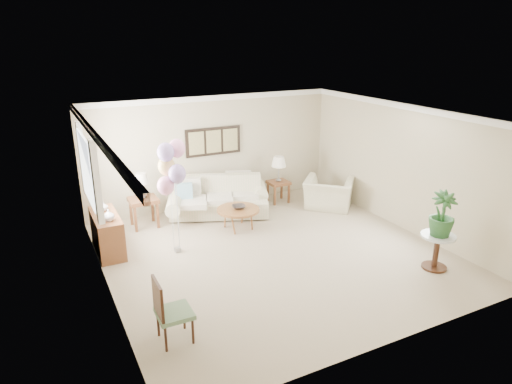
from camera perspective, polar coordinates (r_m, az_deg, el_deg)
ground_plane at (r=8.65m, az=2.35°, el=-7.67°), size 6.00×6.00×0.00m
room_shell at (r=8.08m, az=1.50°, el=2.80°), size 6.04×6.04×2.60m
wall_art_triptych at (r=10.67m, az=-5.35°, el=6.32°), size 1.35×0.06×0.65m
sofa at (r=10.35m, az=-4.75°, el=-1.00°), size 2.69×1.65×0.88m
end_table_left at (r=9.90m, az=-13.91°, el=-1.34°), size 0.58×0.53×0.64m
end_table_right at (r=11.08m, az=2.81°, el=0.93°), size 0.49×0.44×0.53m
lamp_left at (r=9.73m, az=-14.15°, el=1.56°), size 0.31×0.31×0.55m
lamp_right at (r=10.92m, az=2.86°, el=3.71°), size 0.35×0.35×0.62m
coffee_table at (r=9.54m, az=-2.24°, el=-2.29°), size 0.89×0.89×0.45m
decor_bowl at (r=9.52m, az=-2.18°, el=-1.88°), size 0.35×0.35×0.07m
armchair at (r=10.85m, az=9.03°, el=-0.20°), size 1.43×1.43×0.70m
side_table at (r=8.52m, az=21.72°, el=-5.96°), size 0.59×0.59×0.64m
potted_plant at (r=8.30m, az=22.25°, el=-2.57°), size 0.56×0.56×0.78m
accent_chair at (r=6.26m, az=-10.84°, el=-14.24°), size 0.46×0.46×0.94m
credenza at (r=9.01m, az=-18.11°, el=-4.93°), size 0.46×1.20×0.74m
vase_white at (r=8.55m, az=-17.95°, el=-2.77°), size 0.27×0.27×0.21m
vase_sage at (r=9.07m, az=-18.54°, el=-1.70°), size 0.18×0.18×0.17m
balloon_cluster at (r=8.21m, az=-10.51°, el=3.07°), size 0.61×0.59×2.15m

